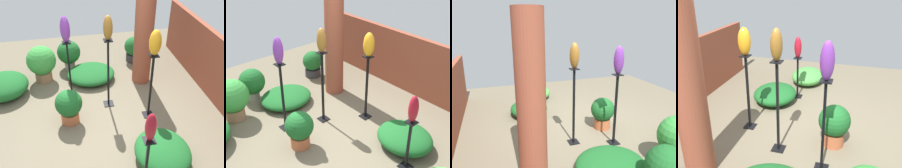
# 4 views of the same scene
# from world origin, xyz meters

# --- Properties ---
(ground_plane) EXTENTS (8.00, 8.00, 0.00)m
(ground_plane) POSITION_xyz_m (0.00, 0.00, 0.00)
(ground_plane) COLOR #6B604C
(brick_pillar) EXTENTS (0.41, 0.41, 2.46)m
(brick_pillar) POSITION_xyz_m (-1.24, 1.29, 1.23)
(brick_pillar) COLOR brown
(brick_pillar) RESTS_ON ground
(pedestal_violet) EXTENTS (0.20, 0.20, 1.37)m
(pedestal_violet) POSITION_xyz_m (-0.76, -0.36, 0.63)
(pedestal_violet) COLOR black
(pedestal_violet) RESTS_ON ground
(pedestal_bronze) EXTENTS (0.20, 0.20, 1.48)m
(pedestal_bronze) POSITION_xyz_m (-0.49, 0.37, 0.68)
(pedestal_bronze) COLOR black
(pedestal_bronze) RESTS_ON ground
(pedestal_amber) EXTENTS (0.20, 0.20, 1.36)m
(pedestal_amber) POSITION_xyz_m (-0.00, 1.08, 0.62)
(pedestal_amber) COLOR black
(pedestal_amber) RESTS_ON ground
(pedestal_ruby) EXTENTS (0.20, 0.20, 0.92)m
(pedestal_ruby) POSITION_xyz_m (1.45, 0.56, 0.42)
(pedestal_ruby) COLOR black
(pedestal_ruby) RESTS_ON ground
(art_vase_violet) EXTENTS (0.18, 0.18, 0.50)m
(art_vase_violet) POSITION_xyz_m (-0.76, -0.36, 1.63)
(art_vase_violet) COLOR #6B2D8C
(art_vase_violet) RESTS_ON pedestal_violet
(art_vase_bronze) EXTENTS (0.18, 0.17, 0.46)m
(art_vase_bronze) POSITION_xyz_m (-0.49, 0.37, 1.71)
(art_vase_bronze) COLOR brown
(art_vase_bronze) RESTS_ON pedestal_bronze
(art_vase_amber) EXTENTS (0.21, 0.21, 0.46)m
(art_vase_amber) POSITION_xyz_m (-0.00, 1.08, 1.59)
(art_vase_amber) COLOR orange
(art_vase_amber) RESTS_ON pedestal_amber
(art_vase_ruby) EXTENTS (0.15, 0.15, 0.46)m
(art_vase_ruby) POSITION_xyz_m (1.45, 0.56, 1.15)
(art_vase_ruby) COLOR maroon
(art_vase_ruby) RESTS_ON pedestal_ruby
(potted_plant_near_pillar) EXTENTS (0.51, 0.51, 0.70)m
(potted_plant_near_pillar) POSITION_xyz_m (-0.12, -0.45, 0.39)
(potted_plant_near_pillar) COLOR #B25B38
(potted_plant_near_pillar) RESTS_ON ground
(foliage_bed_center) EXTENTS (0.95, 0.78, 0.37)m
(foliage_bed_center) POSITION_xyz_m (2.29, 0.51, 0.19)
(foliage_bed_center) COLOR #479942
(foliage_bed_center) RESTS_ON ground
(foliage_bed_rear) EXTENTS (1.02, 0.91, 0.36)m
(foliage_bed_rear) POSITION_xyz_m (1.09, 0.96, 0.18)
(foliage_bed_rear) COLOR #195923
(foliage_bed_rear) RESTS_ON ground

